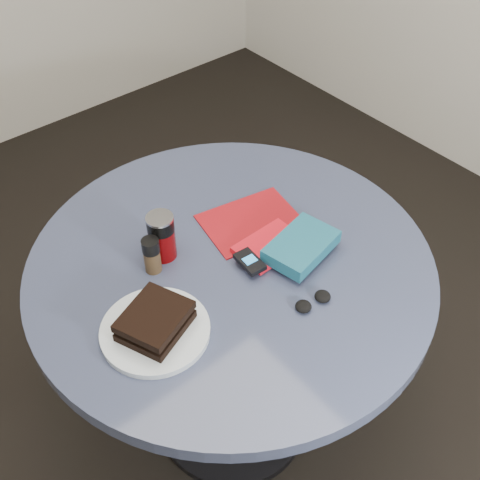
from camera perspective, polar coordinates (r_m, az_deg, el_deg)
ground at (r=2.08m, az=-0.66°, el=-16.49°), size 4.00×4.00×0.00m
table at (r=1.59m, az=-0.83°, el=-6.02°), size 1.00×1.00×0.75m
plate at (r=1.33m, az=-8.04°, el=-8.50°), size 0.27×0.27×0.02m
sandwich at (r=1.31m, az=-8.06°, el=-7.61°), size 0.18×0.17×0.05m
soda_can at (r=1.45m, az=-7.43°, el=0.34°), size 0.09×0.09×0.12m
pepper_grinder at (r=1.43m, az=-8.37°, el=-1.42°), size 0.06×0.06×0.10m
magazine at (r=1.57m, az=1.07°, el=1.77°), size 0.28×0.23×0.00m
red_book at (r=1.49m, az=2.82°, el=-0.54°), size 0.17×0.11×0.01m
novel at (r=1.46m, az=5.83°, el=-0.57°), size 0.20×0.15×0.03m
mp3_player at (r=1.43m, az=0.93°, el=-2.07°), size 0.05×0.08×0.01m
headphones at (r=1.38m, az=6.94°, el=-5.80°), size 0.10×0.05×0.02m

